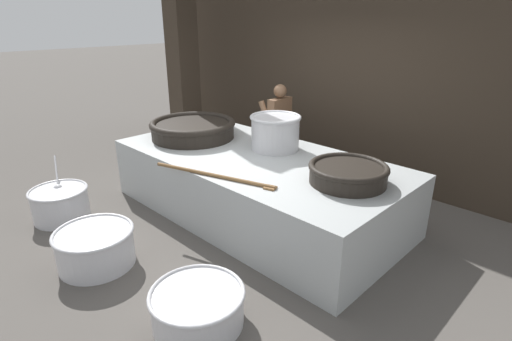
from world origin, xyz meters
TOP-DOWN VIEW (x-y plane):
  - ground_plane at (0.00, 0.00)m, footprint 60.00×60.00m
  - back_wall at (0.00, 2.16)m, footprint 8.38×0.24m
  - support_pillar at (-2.84, 1.00)m, footprint 0.43×0.43m
  - hearth_platform at (0.00, 0.00)m, footprint 3.78×1.86m
  - giant_wok_near at (-1.21, -0.06)m, footprint 1.22×1.22m
  - giant_wok_far at (1.30, 0.06)m, footprint 0.84×0.84m
  - stock_pot at (-0.01, 0.37)m, footprint 0.67×0.67m
  - stirring_paddle at (0.21, -0.81)m, footprint 1.47×0.51m
  - cook at (-0.71, 1.25)m, footprint 0.35×0.54m
  - prep_bowl_vegetables at (-1.67, -1.87)m, footprint 0.89×0.71m
  - prep_bowl_meat at (-0.37, -2.01)m, footprint 0.81×0.81m
  - prep_bowl_extra at (1.08, -1.80)m, footprint 0.81×0.81m

SIDE VIEW (x-z plane):
  - ground_plane at x=0.00m, z-range 0.00..0.00m
  - prep_bowl_extra at x=1.08m, z-range 0.02..0.33m
  - prep_bowl_meat at x=-0.37m, z-range 0.02..0.42m
  - prep_bowl_vegetables at x=-1.67m, z-range -0.12..0.57m
  - hearth_platform at x=0.00m, z-range 0.00..0.80m
  - cook at x=-0.71m, z-range 0.06..1.53m
  - stirring_paddle at x=0.21m, z-range 0.80..0.84m
  - giant_wok_far at x=1.30m, z-range 0.81..1.01m
  - giant_wok_near at x=-1.21m, z-range 0.81..1.06m
  - stock_pot at x=-0.01m, z-range 0.81..1.26m
  - back_wall at x=0.00m, z-range 0.00..4.41m
  - support_pillar at x=-2.84m, z-range 0.00..4.41m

